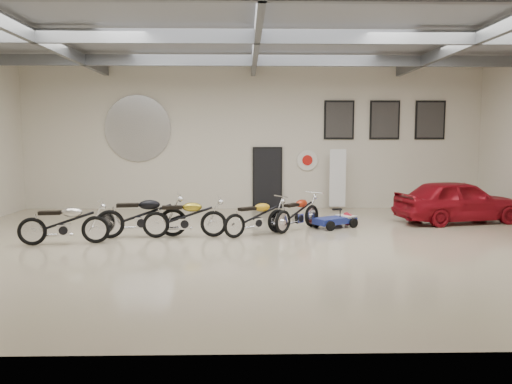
{
  "coord_description": "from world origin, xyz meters",
  "views": [
    {
      "loc": [
        -0.26,
        -11.52,
        2.49
      ],
      "look_at": [
        0.0,
        1.2,
        1.1
      ],
      "focal_mm": 35.0,
      "sensor_mm": 36.0,
      "label": 1
    }
  ],
  "objects_px": {
    "motorcycle_yellow": "(257,216)",
    "go_kart": "(338,218)",
    "banner_stand": "(337,181)",
    "motorcycle_black": "(141,215)",
    "motorcycle_gold": "(185,216)",
    "motorcycle_red": "(298,212)",
    "vintage_car": "(458,201)",
    "motorcycle_silver": "(64,222)"
  },
  "relations": [
    {
      "from": "motorcycle_yellow",
      "to": "go_kart",
      "type": "xyz_separation_m",
      "value": [
        2.31,
        1.1,
        -0.22
      ]
    },
    {
      "from": "banner_stand",
      "to": "motorcycle_black",
      "type": "bearing_deg",
      "value": -138.01
    },
    {
      "from": "banner_stand",
      "to": "motorcycle_gold",
      "type": "xyz_separation_m",
      "value": [
        -4.69,
        -4.68,
        -0.48
      ]
    },
    {
      "from": "go_kart",
      "to": "motorcycle_red",
      "type": "bearing_deg",
      "value": 167.16
    },
    {
      "from": "banner_stand",
      "to": "go_kart",
      "type": "xyz_separation_m",
      "value": [
        -0.57,
        -3.34,
        -0.74
      ]
    },
    {
      "from": "banner_stand",
      "to": "motorcycle_yellow",
      "type": "height_order",
      "value": "banner_stand"
    },
    {
      "from": "motorcycle_yellow",
      "to": "vintage_car",
      "type": "bearing_deg",
      "value": -15.45
    },
    {
      "from": "go_kart",
      "to": "vintage_car",
      "type": "xyz_separation_m",
      "value": [
        3.68,
        0.76,
        0.36
      ]
    },
    {
      "from": "motorcycle_silver",
      "to": "motorcycle_gold",
      "type": "xyz_separation_m",
      "value": [
        2.72,
        0.77,
        0.01
      ]
    },
    {
      "from": "motorcycle_silver",
      "to": "motorcycle_red",
      "type": "distance_m",
      "value": 5.91
    },
    {
      "from": "motorcycle_gold",
      "to": "motorcycle_black",
      "type": "bearing_deg",
      "value": 174.92
    },
    {
      "from": "motorcycle_red",
      "to": "banner_stand",
      "type": "bearing_deg",
      "value": 16.28
    },
    {
      "from": "motorcycle_yellow",
      "to": "vintage_car",
      "type": "distance_m",
      "value": 6.27
    },
    {
      "from": "motorcycle_black",
      "to": "motorcycle_red",
      "type": "bearing_deg",
      "value": 4.65
    },
    {
      "from": "banner_stand",
      "to": "go_kart",
      "type": "height_order",
      "value": "banner_stand"
    },
    {
      "from": "motorcycle_black",
      "to": "motorcycle_silver",
      "type": "bearing_deg",
      "value": -162.67
    },
    {
      "from": "banner_stand",
      "to": "motorcycle_red",
      "type": "relative_size",
      "value": 1.06
    },
    {
      "from": "motorcycle_gold",
      "to": "motorcycle_red",
      "type": "relative_size",
      "value": 1.08
    },
    {
      "from": "motorcycle_gold",
      "to": "vintage_car",
      "type": "xyz_separation_m",
      "value": [
        7.79,
        2.1,
        0.1
      ]
    },
    {
      "from": "motorcycle_silver",
      "to": "motorcycle_yellow",
      "type": "bearing_deg",
      "value": 3.98
    },
    {
      "from": "vintage_car",
      "to": "motorcycle_gold",
      "type": "bearing_deg",
      "value": 93.69
    },
    {
      "from": "motorcycle_black",
      "to": "motorcycle_yellow",
      "type": "xyz_separation_m",
      "value": [
        2.88,
        0.22,
        -0.08
      ]
    },
    {
      "from": "motorcycle_gold",
      "to": "go_kart",
      "type": "bearing_deg",
      "value": 14.09
    },
    {
      "from": "go_kart",
      "to": "motorcycle_yellow",
      "type": "bearing_deg",
      "value": 173.81
    },
    {
      "from": "motorcycle_yellow",
      "to": "vintage_car",
      "type": "height_order",
      "value": "vintage_car"
    },
    {
      "from": "motorcycle_black",
      "to": "go_kart",
      "type": "bearing_deg",
      "value": 6.02
    },
    {
      "from": "banner_stand",
      "to": "motorcycle_gold",
      "type": "relative_size",
      "value": 0.99
    },
    {
      "from": "motorcycle_red",
      "to": "go_kart",
      "type": "height_order",
      "value": "motorcycle_red"
    },
    {
      "from": "banner_stand",
      "to": "motorcycle_gold",
      "type": "height_order",
      "value": "banner_stand"
    },
    {
      "from": "motorcycle_black",
      "to": "motorcycle_red",
      "type": "relative_size",
      "value": 1.16
    },
    {
      "from": "motorcycle_black",
      "to": "motorcycle_gold",
      "type": "height_order",
      "value": "motorcycle_black"
    },
    {
      "from": "motorcycle_black",
      "to": "go_kart",
      "type": "height_order",
      "value": "motorcycle_black"
    },
    {
      "from": "motorcycle_black",
      "to": "vintage_car",
      "type": "bearing_deg",
      "value": 4.92
    },
    {
      "from": "motorcycle_gold",
      "to": "go_kart",
      "type": "distance_m",
      "value": 4.33
    },
    {
      "from": "motorcycle_yellow",
      "to": "go_kart",
      "type": "relative_size",
      "value": 1.26
    },
    {
      "from": "motorcycle_black",
      "to": "vintage_car",
      "type": "relative_size",
      "value": 0.59
    },
    {
      "from": "motorcycle_yellow",
      "to": "motorcycle_red",
      "type": "relative_size",
      "value": 1.0
    },
    {
      "from": "motorcycle_red",
      "to": "go_kart",
      "type": "xyz_separation_m",
      "value": [
        1.18,
        0.4,
        -0.22
      ]
    },
    {
      "from": "motorcycle_silver",
      "to": "vintage_car",
      "type": "distance_m",
      "value": 10.9
    },
    {
      "from": "motorcycle_silver",
      "to": "motorcycle_red",
      "type": "bearing_deg",
      "value": 8.21
    },
    {
      "from": "banner_stand",
      "to": "motorcycle_yellow",
      "type": "distance_m",
      "value": 5.32
    },
    {
      "from": "banner_stand",
      "to": "motorcycle_black",
      "type": "relative_size",
      "value": 0.92
    }
  ]
}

